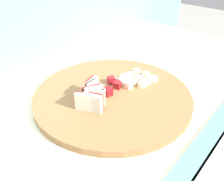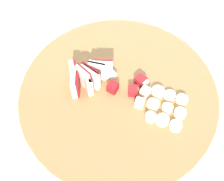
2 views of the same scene
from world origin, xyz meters
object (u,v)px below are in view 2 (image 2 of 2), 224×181
object	(u,v)px
apple_dice_pile	(132,88)
banana_slice_rows	(166,108)
cutting_board	(118,95)
apple_wedge_fan	(87,76)

from	to	relation	value
apple_dice_pile	banana_slice_rows	xyz separation A→B (m)	(0.08, -0.03, -0.00)
banana_slice_rows	apple_dice_pile	bearing A→B (deg)	161.21
apple_dice_pile	banana_slice_rows	distance (m)	0.09
cutting_board	banana_slice_rows	size ratio (longest dim) A/B	4.49
apple_wedge_fan	apple_dice_pile	distance (m)	0.10
apple_wedge_fan	cutting_board	bearing A→B (deg)	-6.96
cutting_board	apple_wedge_fan	world-z (taller)	apple_wedge_fan
apple_wedge_fan	banana_slice_rows	bearing A→B (deg)	-7.11
banana_slice_rows	apple_wedge_fan	bearing A→B (deg)	172.89
cutting_board	apple_dice_pile	distance (m)	0.04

